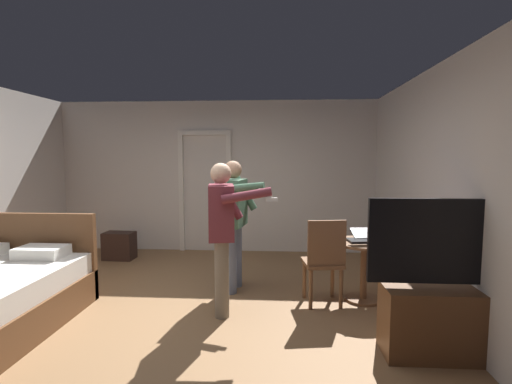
# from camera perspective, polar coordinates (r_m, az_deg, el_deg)

# --- Properties ---
(ground_plane) EXTENTS (6.25, 6.25, 0.00)m
(ground_plane) POSITION_cam_1_polar(r_m,az_deg,el_deg) (4.19, -12.94, -18.29)
(ground_plane) COLOR olive
(wall_back) EXTENTS (5.77, 0.12, 2.64)m
(wall_back) POSITION_cam_1_polar(r_m,az_deg,el_deg) (6.68, -6.02, 2.34)
(wall_back) COLOR silver
(wall_back) RESTS_ON ground_plane
(wall_right) EXTENTS (0.12, 5.92, 2.64)m
(wall_right) POSITION_cam_1_polar(r_m,az_deg,el_deg) (4.06, 28.36, -0.26)
(wall_right) COLOR silver
(wall_right) RESTS_ON ground_plane
(doorway_frame) EXTENTS (0.93, 0.08, 2.13)m
(doorway_frame) POSITION_cam_1_polar(r_m,az_deg,el_deg) (6.64, -7.78, 1.45)
(doorway_frame) COLOR white
(doorway_frame) RESTS_ON ground_plane
(tv_flatscreen) EXTENTS (1.21, 0.40, 1.34)m
(tv_flatscreen) POSITION_cam_1_polar(r_m,az_deg,el_deg) (3.61, 26.14, -15.52)
(tv_flatscreen) COLOR brown
(tv_flatscreen) RESTS_ON ground_plane
(side_table) EXTENTS (0.68, 0.68, 0.70)m
(side_table) POSITION_cam_1_polar(r_m,az_deg,el_deg) (4.58, 16.16, -10.01)
(side_table) COLOR brown
(side_table) RESTS_ON ground_plane
(laptop) EXTENTS (0.36, 0.37, 0.17)m
(laptop) POSITION_cam_1_polar(r_m,az_deg,el_deg) (4.47, 16.07, -6.74)
(laptop) COLOR black
(laptop) RESTS_ON side_table
(bottle_on_table) EXTENTS (0.06, 0.06, 0.28)m
(bottle_on_table) POSITION_cam_1_polar(r_m,az_deg,el_deg) (4.45, 18.26, -5.96)
(bottle_on_table) COLOR #323113
(bottle_on_table) RESTS_ON side_table
(wooden_chair) EXTENTS (0.48, 0.48, 0.99)m
(wooden_chair) POSITION_cam_1_polar(r_m,az_deg,el_deg) (4.31, 10.37, -9.91)
(wooden_chair) COLOR brown
(wooden_chair) RESTS_ON ground_plane
(person_blue_shirt) EXTENTS (0.76, 0.61, 1.61)m
(person_blue_shirt) POSITION_cam_1_polar(r_m,az_deg,el_deg) (3.99, -5.14, -5.39)
(person_blue_shirt) COLOR gray
(person_blue_shirt) RESTS_ON ground_plane
(person_striped_shirt) EXTENTS (0.62, 0.67, 1.63)m
(person_striped_shirt) POSITION_cam_1_polar(r_m,az_deg,el_deg) (4.66, -3.39, -3.63)
(person_striped_shirt) COLOR slate
(person_striped_shirt) RESTS_ON ground_plane
(suitcase_dark) EXTENTS (0.49, 0.32, 0.45)m
(suitcase_dark) POSITION_cam_1_polar(r_m,az_deg,el_deg) (6.57, -20.13, -7.70)
(suitcase_dark) COLOR black
(suitcase_dark) RESTS_ON ground_plane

